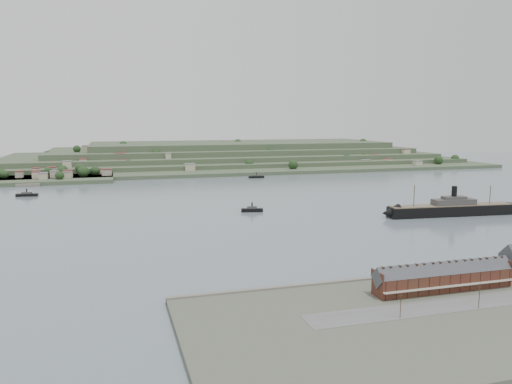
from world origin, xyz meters
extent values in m
plane|color=slate|center=(0.00, 0.00, 0.00)|extent=(1400.00, 1400.00, 0.00)
cube|color=#4C5142|center=(0.00, -188.00, 1.00)|extent=(220.00, 80.00, 2.00)
cube|color=slate|center=(0.00, -149.00, 1.30)|extent=(220.00, 2.00, 2.60)
cube|color=#595959|center=(0.00, -182.00, 2.05)|extent=(140.00, 12.00, 0.10)
cube|color=#4E251C|center=(-10.00, -168.00, 5.50)|extent=(55.00, 8.00, 7.00)
cube|color=#3C3E44|center=(-10.00, -168.00, 9.00)|extent=(55.60, 8.15, 8.15)
cube|color=#A6A393|center=(-10.00, -172.80, 5.00)|extent=(55.00, 1.60, 0.25)
cube|color=#4E251C|center=(-37.50, -168.00, 10.00)|extent=(0.50, 8.40, 3.00)
cube|color=#4E251C|center=(17.50, -168.00, 10.00)|extent=(0.50, 8.40, 3.00)
cube|color=black|center=(-32.00, -168.00, 11.40)|extent=(0.90, 1.40, 3.20)
cube|color=black|center=(-26.50, -168.00, 11.40)|extent=(0.90, 1.40, 3.20)
cube|color=black|center=(-12.75, -168.00, 11.40)|extent=(0.90, 1.40, 3.20)
cube|color=black|center=(-7.25, -168.00, 11.40)|extent=(0.90, 1.40, 3.20)
cube|color=black|center=(6.50, -168.00, 11.40)|extent=(0.90, 1.40, 3.20)
cube|color=black|center=(12.00, -168.00, 11.40)|extent=(0.90, 1.40, 3.20)
cube|color=#3F5236|center=(0.00, 360.00, 2.00)|extent=(760.00, 260.00, 4.00)
cube|color=#3F5236|center=(20.00, 385.00, 6.50)|extent=(680.00, 220.00, 5.00)
cube|color=#3F5236|center=(35.00, 400.00, 12.00)|extent=(600.00, 200.00, 6.00)
cube|color=#3F5236|center=(50.00, 415.00, 18.50)|extent=(520.00, 180.00, 7.00)
cube|color=#3F5236|center=(65.00, 430.00, 26.00)|extent=(440.00, 160.00, 8.00)
cube|color=#3F5236|center=(-200.00, 250.00, 2.00)|extent=(150.00, 90.00, 4.00)
cube|color=slate|center=(-205.00, 208.00, 1.40)|extent=(22.00, 14.00, 2.80)
cube|color=black|center=(93.73, -36.94, 3.44)|extent=(89.24, 19.40, 6.89)
cone|color=black|center=(49.62, -33.12, 3.44)|extent=(12.78, 12.78, 11.81)
cylinder|color=black|center=(137.84, -40.76, 3.44)|extent=(11.81, 11.81, 6.89)
cube|color=brown|center=(93.73, -36.94, 7.18)|extent=(87.19, 18.25, 0.59)
cube|color=#3F3D3B|center=(95.69, -37.11, 9.35)|extent=(30.17, 11.37, 3.94)
cube|color=#3F3D3B|center=(95.69, -37.11, 12.00)|extent=(16.28, 8.22, 2.46)
cylinder|color=black|center=(95.69, -37.11, 15.74)|extent=(3.54, 3.54, 8.85)
cylinder|color=#3E2D1C|center=(66.29, -34.57, 13.77)|extent=(0.49, 0.49, 15.74)
cylinder|color=#3E2D1C|center=(123.14, -39.49, 12.79)|extent=(0.49, 0.49, 13.77)
cube|color=black|center=(-32.15, 13.94, 1.22)|extent=(15.74, 7.27, 2.44)
cube|color=#3F3D3B|center=(-32.15, 13.94, 3.04)|extent=(7.39, 4.66, 1.83)
cylinder|color=black|center=(-32.15, 13.94, 5.07)|extent=(1.01, 1.01, 3.55)
cube|color=black|center=(-196.31, 136.63, 1.16)|extent=(17.80, 6.91, 2.31)
cube|color=#3F3D3B|center=(-196.31, 136.63, 2.89)|extent=(8.21, 4.78, 1.73)
cylinder|color=black|center=(-196.31, 136.63, 4.82)|extent=(0.96, 0.96, 3.37)
cube|color=black|center=(28.49, 210.43, 1.14)|extent=(17.28, 5.62, 2.27)
cube|color=#3F3D3B|center=(28.49, 210.43, 2.84)|extent=(7.86, 4.18, 1.71)
cylinder|color=black|center=(28.49, 210.43, 4.74)|extent=(0.95, 0.95, 3.32)
camera|label=1|loc=(-126.69, -319.61, 64.91)|focal=35.00mm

